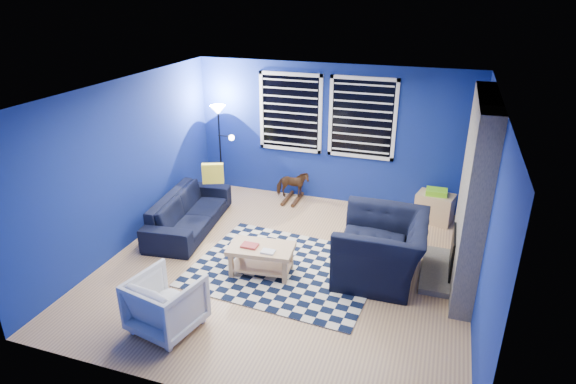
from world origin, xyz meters
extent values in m
plane|color=tan|center=(0.00, 0.00, 0.00)|extent=(5.00, 5.00, 0.00)
plane|color=white|center=(0.00, 0.00, 2.50)|extent=(5.00, 5.00, 0.00)
plane|color=navy|center=(0.00, 2.50, 1.25)|extent=(5.00, 0.00, 5.00)
plane|color=navy|center=(-2.50, 0.00, 1.25)|extent=(0.00, 5.00, 5.00)
plane|color=navy|center=(2.50, 0.00, 1.25)|extent=(0.00, 5.00, 5.00)
cube|color=gray|center=(2.37, 0.50, 1.25)|extent=(0.26, 2.00, 2.50)
cube|color=black|center=(2.23, 0.50, 0.35)|extent=(0.04, 0.70, 0.60)
cube|color=gray|center=(2.10, 0.50, 0.04)|extent=(0.50, 1.20, 0.08)
cube|color=black|center=(-0.75, 2.48, 1.60)|extent=(1.05, 0.02, 1.30)
cube|color=white|center=(-0.75, 2.47, 2.28)|extent=(1.17, 0.05, 0.06)
cube|color=white|center=(-0.75, 2.47, 0.92)|extent=(1.17, 0.05, 0.06)
cube|color=black|center=(0.55, 2.48, 1.60)|extent=(1.05, 0.02, 1.30)
cube|color=white|center=(0.55, 2.47, 2.28)|extent=(1.17, 0.05, 0.06)
cube|color=white|center=(0.55, 2.47, 0.92)|extent=(1.17, 0.05, 0.06)
cube|color=black|center=(2.45, 2.00, 1.40)|extent=(0.06, 1.00, 0.58)
cube|color=black|center=(2.42, 2.00, 1.40)|extent=(0.01, 0.92, 0.50)
cube|color=black|center=(0.02, -0.08, 0.01)|extent=(2.65, 2.19, 0.02)
imported|color=black|center=(-1.88, 0.61, 0.29)|extent=(2.08, 1.01, 0.59)
imported|color=black|center=(1.31, 0.19, 0.43)|extent=(1.35, 1.19, 0.86)
imported|color=gray|center=(-0.86, -1.72, 0.34)|extent=(0.86, 0.88, 0.67)
imported|color=#482617|center=(-0.62, 2.21, 0.32)|extent=(0.46, 0.65, 0.50)
cube|color=tan|center=(-0.26, -0.29, 0.39)|extent=(0.93, 0.60, 0.06)
cube|color=tan|center=(-0.26, -0.29, 0.12)|extent=(0.85, 0.51, 0.03)
cube|color=#B03532|center=(-0.40, -0.34, 0.44)|extent=(0.24, 0.18, 0.03)
cube|color=silver|center=(-0.11, -0.41, 0.43)|extent=(0.19, 0.15, 0.03)
cube|color=tan|center=(-0.63, -0.48, 0.19)|extent=(0.06, 0.06, 0.35)
cube|color=tan|center=(0.12, -0.48, 0.19)|extent=(0.06, 0.06, 0.35)
cube|color=tan|center=(-0.63, -0.09, 0.19)|extent=(0.06, 0.06, 0.35)
cube|color=tan|center=(0.12, -0.09, 0.19)|extent=(0.06, 0.06, 0.35)
cube|color=tan|center=(1.92, 2.16, 0.25)|extent=(0.66, 0.52, 0.49)
cube|color=black|center=(1.92, 2.16, 0.25)|extent=(0.58, 0.46, 0.39)
cube|color=#81EA1B|center=(1.92, 2.16, 0.54)|extent=(0.39, 0.33, 0.09)
cylinder|color=black|center=(-2.03, 2.14, 0.01)|extent=(0.21, 0.21, 0.03)
cylinder|color=black|center=(-2.03, 2.14, 0.80)|extent=(0.03, 0.03, 1.59)
cone|color=white|center=(-2.03, 2.14, 1.62)|extent=(0.29, 0.29, 0.16)
sphere|color=white|center=(-1.76, 2.09, 1.14)|extent=(0.11, 0.11, 0.11)
cube|color=yellow|center=(-1.73, 1.23, 0.76)|extent=(0.38, 0.24, 0.34)
camera|label=1|loc=(1.92, -5.60, 3.68)|focal=30.00mm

